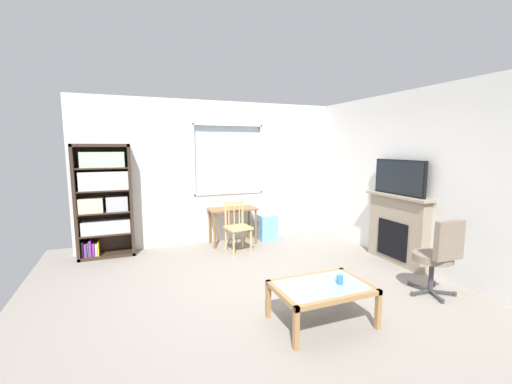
# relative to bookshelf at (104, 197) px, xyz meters

# --- Properties ---
(ground) EXTENTS (6.04, 6.15, 0.02)m
(ground) POSITION_rel_bookshelf_xyz_m (1.97, -2.33, -1.05)
(ground) COLOR gray
(wall_back_with_window) EXTENTS (5.04, 0.15, 2.75)m
(wall_back_with_window) POSITION_rel_bookshelf_xyz_m (1.94, 0.24, 0.31)
(wall_back_with_window) COLOR silver
(wall_back_with_window) RESTS_ON ground
(wall_right) EXTENTS (0.12, 5.35, 2.75)m
(wall_right) POSITION_rel_bookshelf_xyz_m (4.55, -2.33, 0.34)
(wall_right) COLOR silver
(wall_right) RESTS_ON ground
(bookshelf) EXTENTS (0.90, 0.38, 1.92)m
(bookshelf) POSITION_rel_bookshelf_xyz_m (0.00, 0.00, 0.00)
(bookshelf) COLOR #38281E
(bookshelf) RESTS_ON ground
(desk_under_window) EXTENTS (0.92, 0.47, 0.70)m
(desk_under_window) POSITION_rel_bookshelf_xyz_m (2.25, -0.11, -0.45)
(desk_under_window) COLOR brown
(desk_under_window) RESTS_ON ground
(wooden_chair) EXTENTS (0.47, 0.45, 0.90)m
(wooden_chair) POSITION_rel_bookshelf_xyz_m (2.17, -0.62, -0.57)
(wooden_chair) COLOR tan
(wooden_chair) RESTS_ON ground
(plastic_drawer_unit) EXTENTS (0.35, 0.40, 0.51)m
(plastic_drawer_unit) POSITION_rel_bookshelf_xyz_m (2.99, -0.06, -0.78)
(plastic_drawer_unit) COLOR #72ADDB
(plastic_drawer_unit) RESTS_ON ground
(fireplace) EXTENTS (0.26, 1.21, 1.12)m
(fireplace) POSITION_rel_bookshelf_xyz_m (4.40, -2.10, -0.48)
(fireplace) COLOR gray
(fireplace) RESTS_ON ground
(tv) EXTENTS (0.06, 0.99, 0.56)m
(tv) POSITION_rel_bookshelf_xyz_m (4.38, -2.10, 0.36)
(tv) COLOR black
(tv) RESTS_ON fireplace
(office_chair) EXTENTS (0.57, 0.58, 1.00)m
(office_chair) POSITION_rel_bookshelf_xyz_m (3.94, -3.24, -0.48)
(office_chair) COLOR #7A6B5B
(office_chair) RESTS_ON ground
(coffee_table) EXTENTS (1.01, 0.69, 0.42)m
(coffee_table) POSITION_rel_bookshelf_xyz_m (2.23, -3.25, -0.67)
(coffee_table) COLOR #8C9E99
(coffee_table) RESTS_ON ground
(sippy_cup) EXTENTS (0.07, 0.07, 0.09)m
(sippy_cup) POSITION_rel_bookshelf_xyz_m (2.43, -3.28, -0.57)
(sippy_cup) COLOR #337FD6
(sippy_cup) RESTS_ON coffee_table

